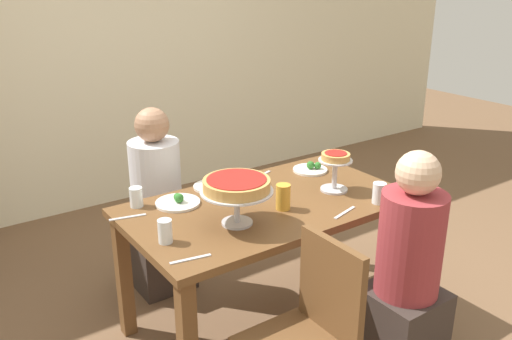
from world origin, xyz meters
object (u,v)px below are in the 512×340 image
diner_far_left (158,214)px  water_glass_clear_near (136,197)px  chair_near_left (309,331)px  personal_pizza_stand (335,164)px  water_glass_clear_far (165,231)px  cutlery_fork_far (386,190)px  diner_near_right (406,283)px  cutlery_knife_far (261,175)px  cutlery_knife_near (345,213)px  salad_plate_near_diner (178,202)px  cutlery_fork_near (191,259)px  water_glass_clear_spare (379,193)px  salad_plate_far_diner (311,168)px  dining_table (267,220)px  beer_glass_amber_tall (283,197)px  cutlery_spare_fork (128,217)px  salad_plate_spare (212,185)px  deep_dish_pizza_stand (237,187)px

diner_far_left → water_glass_clear_near: diner_far_left is taller
chair_near_left → personal_pizza_stand: personal_pizza_stand is taller
diner_far_left → water_glass_clear_far: bearing=-22.0°
water_glass_clear_far → cutlery_fork_far: 1.28m
diner_near_right → cutlery_knife_far: 1.06m
water_glass_clear_far → cutlery_knife_near: size_ratio=0.61×
chair_near_left → salad_plate_near_diner: (-0.10, 0.95, 0.27)m
cutlery_fork_near → cutlery_fork_far: same height
water_glass_clear_spare → cutlery_knife_far: (-0.27, 0.67, -0.05)m
personal_pizza_stand → water_glass_clear_near: 1.07m
diner_near_right → salad_plate_far_diner: diner_near_right is taller
dining_table → cutlery_knife_far: cutlery_knife_far is taller
diner_far_left → cutlery_knife_near: diner_far_left is taller
beer_glass_amber_tall → cutlery_spare_fork: beer_glass_amber_tall is taller
salad_plate_near_diner → salad_plate_far_diner: salad_plate_near_diner is taller
personal_pizza_stand → cutlery_fork_far: 0.33m
salad_plate_far_diner → cutlery_spare_fork: (-1.16, 0.01, -0.01)m
personal_pizza_stand → salad_plate_far_diner: 0.35m
dining_table → cutlery_knife_near: bearing=-53.9°
diner_far_left → cutlery_fork_near: bearing=-17.0°
diner_near_right → cutlery_knife_near: size_ratio=6.39×
diner_near_right → cutlery_knife_far: diner_near_right is taller
diner_far_left → salad_plate_spare: diner_far_left is taller
dining_table → deep_dish_pizza_stand: size_ratio=4.24×
water_glass_clear_far → salad_plate_far_diner: bearing=16.2°
deep_dish_pizza_stand → water_glass_clear_far: bearing=176.2°
deep_dish_pizza_stand → water_glass_clear_spare: deep_dish_pizza_stand is taller
salad_plate_near_diner → cutlery_fork_far: 1.14m
water_glass_clear_spare → personal_pizza_stand: bearing=105.6°
dining_table → diner_near_right: diner_near_right is taller
deep_dish_pizza_stand → water_glass_clear_far: 0.39m
chair_near_left → deep_dish_pizza_stand: size_ratio=2.50×
diner_far_left → beer_glass_amber_tall: diner_far_left is taller
chair_near_left → water_glass_clear_near: chair_near_left is taller
beer_glass_amber_tall → water_glass_clear_spare: size_ratio=1.20×
diner_near_right → water_glass_clear_far: bearing=58.0°
diner_far_left → salad_plate_far_diner: diner_far_left is taller
cutlery_fork_near → salad_plate_near_diner: bearing=78.1°
diner_far_left → salad_plate_spare: size_ratio=5.68×
personal_pizza_stand → cutlery_fork_near: size_ratio=1.21×
diner_near_right → chair_near_left: (-0.60, -0.01, -0.01)m
deep_dish_pizza_stand → cutlery_knife_near: 0.58m
cutlery_knife_far → cutlery_spare_fork: 0.88m
salad_plate_near_diner → cutlery_spare_fork: 0.28m
personal_pizza_stand → salad_plate_spare: size_ratio=1.08×
diner_near_right → salad_plate_spare: size_ratio=5.68×
deep_dish_pizza_stand → cutlery_fork_far: (0.90, -0.12, -0.19)m
salad_plate_spare → cutlery_fork_far: size_ratio=1.12×
diner_far_left → salad_plate_near_diner: (-0.08, -0.45, 0.26)m
deep_dish_pizza_stand → beer_glass_amber_tall: 0.31m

